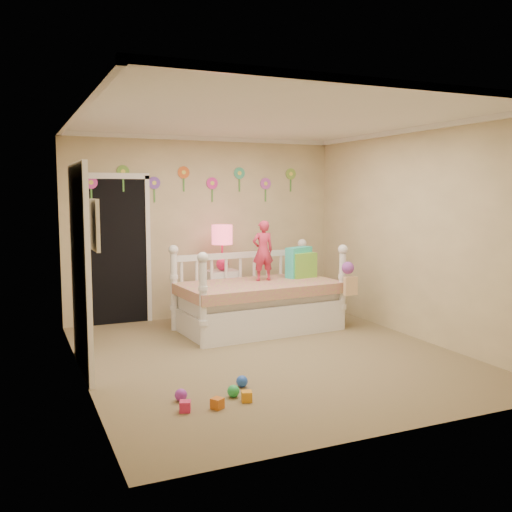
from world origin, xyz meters
name	(u,v)px	position (x,y,z in m)	size (l,w,h in m)	color
floor	(269,355)	(0.00, 0.00, 0.00)	(4.00, 4.50, 0.01)	#7F684C
ceiling	(270,118)	(0.00, 0.00, 2.60)	(4.00, 4.50, 0.01)	white
back_wall	(204,228)	(0.00, 2.25, 1.30)	(4.00, 0.01, 2.60)	tan
left_wall	(79,246)	(-2.00, 0.00, 1.30)	(0.01, 4.50, 2.60)	tan
right_wall	(417,234)	(2.00, 0.00, 1.30)	(0.01, 4.50, 2.60)	tan
crown_molding	(270,121)	(0.00, 0.00, 2.57)	(4.00, 4.50, 0.06)	white
daybed	(258,287)	(0.37, 1.14, 0.57)	(2.10, 1.13, 1.14)	white
pillow_turquoise	(299,262)	(1.07, 1.34, 0.84)	(0.42, 0.15, 0.42)	#28CAA1
pillow_lime	(304,265)	(1.11, 1.26, 0.81)	(0.36, 0.13, 0.34)	#75BF3A
child	(263,251)	(0.48, 1.25, 1.04)	(0.29, 0.19, 0.80)	#CD2E4D
nightstand	(222,295)	(0.13, 1.86, 0.36)	(0.43, 0.33, 0.71)	white
table_lamp	(222,240)	(0.13, 1.86, 1.14)	(0.29, 0.29, 0.64)	#FB2163
closet_doorway	(118,249)	(-1.25, 2.23, 1.03)	(0.90, 0.04, 2.07)	black
flower_decals	(198,183)	(-0.09, 2.24, 1.94)	(3.40, 0.02, 0.50)	#B2668C
mirror_closet	(81,268)	(-1.96, 0.30, 1.05)	(0.07, 1.30, 2.10)	white
wall_picture	(95,225)	(-1.97, -0.90, 1.55)	(0.05, 0.34, 0.42)	white
hanging_bag	(349,280)	(1.37, 0.54, 0.69)	(0.20, 0.16, 0.36)	beige
toy_scatter	(200,385)	(-1.06, -0.78, 0.06)	(0.80, 1.30, 0.11)	#996666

